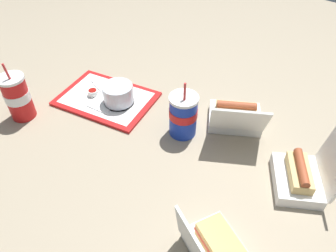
# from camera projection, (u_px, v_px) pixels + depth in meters

# --- Properties ---
(ground_plane) EXTENTS (3.20, 3.20, 0.00)m
(ground_plane) POSITION_uv_depth(u_px,v_px,m) (166.00, 144.00, 1.14)
(ground_plane) COLOR gray
(food_tray) EXTENTS (0.41, 0.32, 0.01)m
(food_tray) POSITION_uv_depth(u_px,v_px,m) (107.00, 99.00, 1.32)
(food_tray) COLOR red
(food_tray) RESTS_ON ground_plane
(cake_container) EXTENTS (0.12, 0.12, 0.08)m
(cake_container) POSITION_uv_depth(u_px,v_px,m) (118.00, 95.00, 1.27)
(cake_container) COLOR black
(cake_container) RESTS_ON food_tray
(ketchup_cup) EXTENTS (0.04, 0.04, 0.02)m
(ketchup_cup) POSITION_uv_depth(u_px,v_px,m) (93.00, 92.00, 1.32)
(ketchup_cup) COLOR white
(ketchup_cup) RESTS_ON food_tray
(napkin_stack) EXTENTS (0.11, 0.11, 0.00)m
(napkin_stack) POSITION_uv_depth(u_px,v_px,m) (104.00, 103.00, 1.29)
(napkin_stack) COLOR white
(napkin_stack) RESTS_ON food_tray
(plastic_fork) EXTENTS (0.11, 0.05, 0.00)m
(plastic_fork) POSITION_uv_depth(u_px,v_px,m) (98.00, 87.00, 1.36)
(plastic_fork) COLOR white
(plastic_fork) RESTS_ON food_tray
(clamshell_hotdog_corner) EXTENTS (0.27, 0.29, 0.18)m
(clamshell_hotdog_corner) POSITION_uv_depth(u_px,v_px,m) (235.00, 116.00, 1.19)
(clamshell_hotdog_corner) COLOR white
(clamshell_hotdog_corner) RESTS_ON ground_plane
(clamshell_sandwich_left) EXTENTS (0.23, 0.21, 0.16)m
(clamshell_sandwich_left) POSITION_uv_depth(u_px,v_px,m) (217.00, 250.00, 0.82)
(clamshell_sandwich_left) COLOR white
(clamshell_sandwich_left) RESTS_ON ground_plane
(clamshell_hotdog_back) EXTENTS (0.23, 0.24, 0.17)m
(clamshell_hotdog_back) POSITION_uv_depth(u_px,v_px,m) (302.00, 176.00, 0.99)
(clamshell_hotdog_back) COLOR white
(clamshell_hotdog_back) RESTS_ON ground_plane
(soda_cup_left) EXTENTS (0.09, 0.09, 0.24)m
(soda_cup_left) POSITION_uv_depth(u_px,v_px,m) (18.00, 97.00, 1.19)
(soda_cup_left) COLOR red
(soda_cup_left) RESTS_ON ground_plane
(soda_cup_center) EXTENTS (0.10, 0.10, 0.22)m
(soda_cup_center) POSITION_uv_depth(u_px,v_px,m) (183.00, 115.00, 1.13)
(soda_cup_center) COLOR #1938B7
(soda_cup_center) RESTS_ON ground_plane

